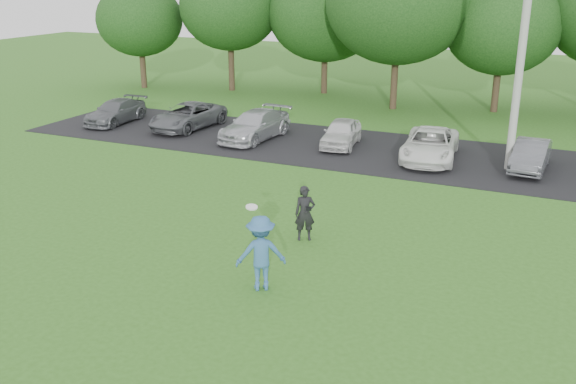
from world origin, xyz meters
name	(u,v)px	position (x,y,z in m)	size (l,w,h in m)	color
ground	(226,291)	(0.00, 0.00, 0.00)	(100.00, 100.00, 0.00)	#33651D
parking_lot	(384,152)	(0.00, 13.00, 0.01)	(32.00, 6.50, 0.03)	black
utility_pole	(525,21)	(4.84, 12.59, 5.33)	(0.28, 0.28, 10.65)	#A7A8A3
frisbee_player	(261,253)	(0.69, 0.46, 0.89)	(1.33, 1.17, 2.02)	#356496
camera_bystander	(305,213)	(0.50, 3.50, 0.76)	(0.66, 0.58, 1.52)	black
parked_cars	(393,139)	(0.36, 12.90, 0.61)	(28.19, 4.97, 1.20)	#5B5E62
tree_row	(472,14)	(1.51, 22.76, 4.91)	(42.39, 9.85, 8.64)	#38281C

